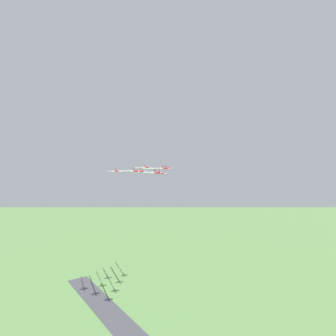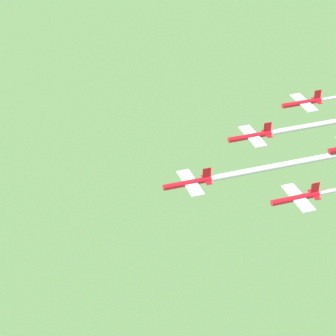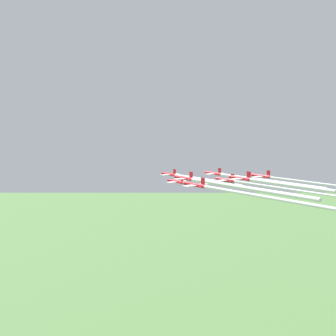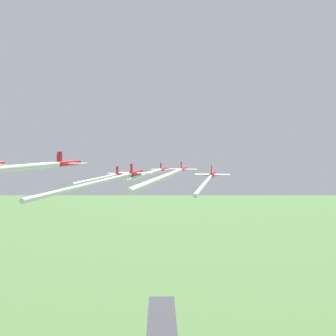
# 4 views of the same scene
# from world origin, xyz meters

# --- Properties ---
(jet_0) EXTENTS (8.96, 8.83, 3.31)m
(jet_0) POSITION_xyz_m (38.90, -10.04, 135.47)
(jet_0) COLOR red
(jet_1) EXTENTS (8.96, 8.83, 3.31)m
(jet_1) POSITION_xyz_m (46.45, -29.57, 135.03)
(jet_1) COLOR red
(jet_2) EXTENTS (8.96, 8.83, 3.31)m
(jet_2) POSITION_xyz_m (59.64, -12.92, 136.79)
(jet_2) COLOR red
(jet_3) EXTENTS (8.96, 8.83, 3.31)m
(jet_3) POSITION_xyz_m (54.01, -49.11, 139.14)
(jet_3) COLOR red
(jet_4) EXTENTS (8.96, 8.83, 3.31)m
(jet_4) POSITION_xyz_m (67.20, -32.46, 136.78)
(jet_4) COLOR red
(jet_5) EXTENTS (8.96, 8.83, 3.31)m
(jet_5) POSITION_xyz_m (80.39, -15.81, 136.65)
(jet_5) COLOR red
(jet_7) EXTENTS (8.96, 8.83, 3.31)m
(jet_7) POSITION_xyz_m (74.76, -51.99, 140.16)
(jet_7) COLOR red
(smoke_trail_0) EXTENTS (32.81, 26.37, 1.29)m
(smoke_trail_0) POSITION_xyz_m (58.45, -25.53, 135.43)
(smoke_trail_0) COLOR white
(smoke_trail_1) EXTENTS (28.10, 22.50, 0.81)m
(smoke_trail_1) POSITION_xyz_m (63.80, -43.32, 134.98)
(smoke_trail_1) COLOR white
(smoke_trail_2) EXTENTS (41.43, 33.16, 1.18)m
(smoke_trail_2) POSITION_xyz_m (83.54, -31.85, 136.74)
(smoke_trail_2) COLOR white
(smoke_trail_4) EXTENTS (36.09, 28.82, 0.78)m
(smoke_trail_4) POSITION_xyz_m (88.55, -49.37, 136.73)
(smoke_trail_4) COLOR white
(smoke_trail_5) EXTENTS (28.19, 22.54, 0.72)m
(smoke_trail_5) POSITION_xyz_m (97.81, -29.61, 136.60)
(smoke_trail_5) COLOR white
(smoke_trail_7) EXTENTS (26.36, 21.22, 1.16)m
(smoke_trail_7) POSITION_xyz_m (91.13, -64.96, 140.11)
(smoke_trail_7) COLOR white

